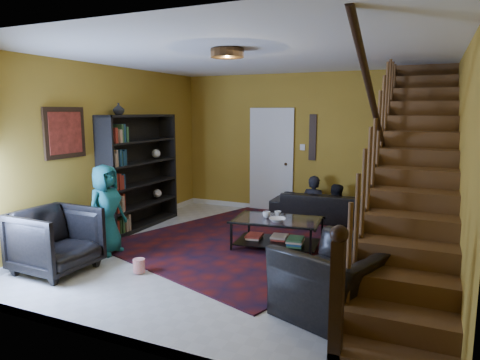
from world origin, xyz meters
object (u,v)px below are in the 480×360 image
at_px(armchair_left, 56,240).
at_px(bookshelf, 140,174).
at_px(armchair_right, 337,279).
at_px(coffee_table, 277,232).
at_px(sofa, 322,207).

bearing_deg(armchair_left, bookshelf, 10.70).
bearing_deg(armchair_right, bookshelf, -95.73).
bearing_deg(armchair_right, coffee_table, -122.91).
distance_m(bookshelf, armchair_left, 2.35).
relative_size(bookshelf, armchair_right, 1.77).
distance_m(armchair_left, coffee_table, 3.06).
xyz_separation_m(bookshelf, armchair_right, (3.90, -1.94, -0.60)).
height_order(bookshelf, coffee_table, bookshelf).
relative_size(armchair_right, coffee_table, 0.84).
height_order(armchair_right, coffee_table, armchair_right).
xyz_separation_m(sofa, armchair_left, (-2.53, -3.96, 0.14)).
height_order(sofa, coffee_table, sofa).
relative_size(sofa, coffee_table, 1.41).
distance_m(sofa, coffee_table, 1.98).
bearing_deg(coffee_table, armchair_right, -53.62).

